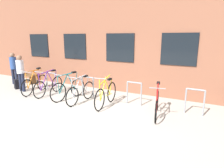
{
  "coord_description": "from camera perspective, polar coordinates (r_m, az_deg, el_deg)",
  "views": [
    {
      "loc": [
        3.62,
        -4.31,
        2.36
      ],
      "look_at": [
        0.47,
        1.6,
        0.73
      ],
      "focal_mm": 31.05,
      "sensor_mm": 36.0,
      "label": 1
    }
  ],
  "objects": [
    {
      "name": "ground_plane",
      "position": [
        6.1,
        -11.15,
        -9.37
      ],
      "size": [
        42.0,
        42.0,
        0.0
      ],
      "primitive_type": "plane",
      "color": "#B2ADA0"
    },
    {
      "name": "storefront_building",
      "position": [
        11.91,
        10.77,
        16.31
      ],
      "size": [
        28.0,
        7.68,
        5.92
      ],
      "color": "brown",
      "rests_on": "ground"
    },
    {
      "name": "bike_rack",
      "position": [
        7.33,
        -0.74,
        -1.03
      ],
      "size": [
        6.58,
        0.05,
        0.83
      ],
      "color": "gray",
      "rests_on": "ground"
    },
    {
      "name": "bicycle_teal",
      "position": [
        7.73,
        -12.69,
        -1.34
      ],
      "size": [
        0.44,
        1.74,
        1.06
      ],
      "color": "black",
      "rests_on": "ground"
    },
    {
      "name": "bicycle_purple",
      "position": [
        8.53,
        -18.12,
        -0.42
      ],
      "size": [
        0.44,
        1.77,
        1.07
      ],
      "color": "black",
      "rests_on": "ground"
    },
    {
      "name": "bicycle_yellow",
      "position": [
        6.79,
        -1.76,
        -3.12
      ],
      "size": [
        0.44,
        1.76,
        1.1
      ],
      "color": "black",
      "rests_on": "ground"
    },
    {
      "name": "bicycle_silver",
      "position": [
        7.25,
        -9.13,
        -2.35
      ],
      "size": [
        0.44,
        1.69,
        1.04
      ],
      "color": "black",
      "rests_on": "ground"
    },
    {
      "name": "bicycle_orange",
      "position": [
        8.99,
        -21.72,
        0.05
      ],
      "size": [
        0.52,
        1.72,
        1.08
      ],
      "color": "black",
      "rests_on": "ground"
    },
    {
      "name": "bicycle_red",
      "position": [
        6.13,
        13.09,
        -5.64
      ],
      "size": [
        0.53,
        1.69,
        1.02
      ],
      "color": "black",
      "rests_on": "ground"
    },
    {
      "name": "wooden_bench",
      "position": [
        11.19,
        -24.26,
        2.02
      ],
      "size": [
        1.41,
        0.4,
        0.47
      ],
      "color": "brown",
      "rests_on": "ground"
    },
    {
      "name": "person_by_bench",
      "position": [
        9.41,
        -25.32,
        3.55
      ],
      "size": [
        0.36,
        0.32,
        1.61
      ],
      "color": "#1E2338",
      "rests_on": "ground"
    },
    {
      "name": "person_browsing",
      "position": [
        11.03,
        -27.0,
        4.65
      ],
      "size": [
        0.36,
        0.32,
        1.6
      ],
      "color": "#1E2338",
      "rests_on": "ground"
    },
    {
      "name": "backpack",
      "position": [
        10.09,
        -26.23,
        -0.02
      ],
      "size": [
        0.34,
        0.3,
        0.44
      ],
      "primitive_type": "cube",
      "rotation": [
        0.0,
        0.0,
        -0.41
      ],
      "color": "black",
      "rests_on": "ground"
    }
  ]
}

